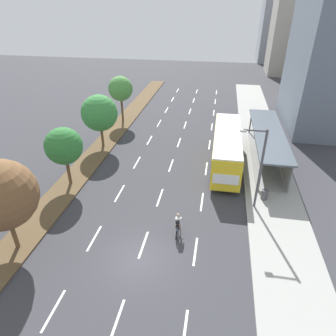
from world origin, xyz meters
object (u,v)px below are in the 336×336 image
Objects in this scene: bus_shelter at (270,143)px; median_tree_nearest at (1,195)px; median_tree_second at (64,146)px; trash_bin at (264,195)px; streetlight at (259,165)px; bus at (227,145)px; cyclist at (178,225)px; median_tree_fourth at (121,89)px; median_tree_third at (99,113)px.

median_tree_nearest is (-17.63, -15.91, 2.38)m from bus_shelter.
median_tree_second reaches higher than trash_bin.
bus is at bearing 107.66° from streetlight.
median_tree_second is at bearing -155.43° from bus.
median_tree_nearest is 18.90m from trash_bin.
median_tree_nearest is at bearing -153.15° from trash_bin.
cyclist is 7.35m from streetlight.
bus is at bearing -35.16° from median_tree_fourth.
median_tree_nearest reaches higher than cyclist.
bus_shelter is 1.20× the size of bus.
streetlight is at bearing -2.39° from median_tree_second.
bus_shelter is 19.57m from median_tree_second.
median_tree_third reaches higher than cyclist.
cyclist is at bearing -24.42° from median_tree_second.
median_tree_fourth is at bearing 156.65° from bus_shelter.
streetlight is at bearing 24.99° from median_tree_nearest.
median_tree_second is 15.79m from median_tree_fourth.
median_tree_second is 6.13× the size of trash_bin.
median_tree_nearest is 0.97× the size of streetlight.
bus_shelter is 2.38× the size of median_tree_third.
median_tree_fourth is (-10.51, 20.46, 3.65)m from cyclist.
median_tree_third is 0.97× the size of median_tree_fourth.
median_tree_third is at bearing -179.53° from bus_shelter.
median_tree_third reaches higher than bus.
trash_bin is at bearing 1.69° from median_tree_second.
bus_shelter is 19.70m from median_tree_fourth.
bus_shelter is at bearing 23.63° from bus.
bus is at bearing -7.33° from median_tree_third.
cyclist is 0.28× the size of streetlight.
median_tree_second is at bearing -89.35° from median_tree_fourth.
trash_bin is (6.34, 5.18, -0.22)m from cyclist.
median_tree_fourth is (-17.93, 7.74, 2.57)m from bus_shelter.
median_tree_second is (-0.12, 7.88, -0.49)m from median_tree_nearest.
bus_shelter is 9.16m from streetlight.
bus_shelter reaches higher than trash_bin.
median_tree_nearest is 17.12m from streetlight.
streetlight is (-2.11, -8.68, 2.02)m from bus_shelter.
cyclist is 0.29× the size of median_tree_nearest.
median_tree_nearest reaches higher than bus.
median_tree_fourth is (-0.30, 23.65, 0.19)m from median_tree_nearest.
cyclist is at bearing -120.26° from bus_shelter.
cyclist is 23.29m from median_tree_fourth.
cyclist is at bearing 17.39° from median_tree_nearest.
median_tree_fourth is at bearing 90.65° from median_tree_second.
median_tree_third is at bearing 129.31° from cyclist.
median_tree_third reaches higher than median_tree_second.
bus_shelter is 2.61× the size of median_tree_second.
median_tree_nearest is at bearing -155.01° from streetlight.
bus is 2.17× the size of median_tree_second.
median_tree_third is 6.73× the size of trash_bin.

